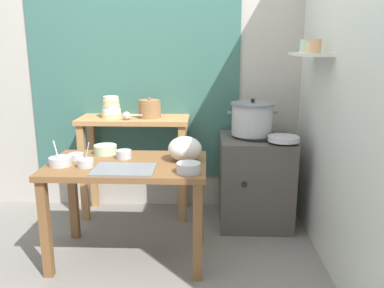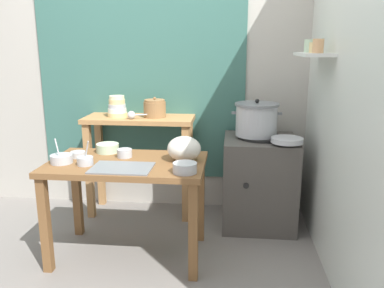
{
  "view_description": "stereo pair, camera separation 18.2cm",
  "coord_description": "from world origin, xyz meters",
  "px_view_note": "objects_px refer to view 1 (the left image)",
  "views": [
    {
      "loc": [
        0.51,
        -2.57,
        1.51
      ],
      "look_at": [
        0.4,
        0.21,
        0.82
      ],
      "focal_mm": 37.17,
      "sensor_mm": 36.0,
      "label": 1
    },
    {
      "loc": [
        0.69,
        -2.56,
        1.51
      ],
      "look_at": [
        0.4,
        0.21,
        0.82
      ],
      "focal_mm": 37.17,
      "sensor_mm": 36.0,
      "label": 2
    }
  ],
  "objects_px": {
    "plastic_bag": "(185,149)",
    "prep_bowl_0": "(76,156)",
    "bowl_stack_enamel": "(111,108)",
    "prep_bowl_1": "(105,149)",
    "prep_table": "(128,178)",
    "ladle": "(128,116)",
    "prep_bowl_4": "(189,167)",
    "stove_block": "(255,180)",
    "serving_tray": "(124,169)",
    "back_shelf_table": "(135,142)",
    "prep_bowl_2": "(124,154)",
    "wide_pan": "(284,139)",
    "clay_pot": "(150,109)",
    "prep_bowl_5": "(85,162)",
    "prep_bowl_3": "(60,161)",
    "steamer_pot": "(252,119)"
  },
  "relations": [
    {
      "from": "back_shelf_table",
      "to": "prep_bowl_5",
      "type": "relative_size",
      "value": 5.59
    },
    {
      "from": "bowl_stack_enamel",
      "to": "plastic_bag",
      "type": "relative_size",
      "value": 0.78
    },
    {
      "from": "prep_table",
      "to": "prep_bowl_2",
      "type": "relative_size",
      "value": 10.09
    },
    {
      "from": "ladle",
      "to": "prep_bowl_3",
      "type": "bearing_deg",
      "value": -113.35
    },
    {
      "from": "back_shelf_table",
      "to": "wide_pan",
      "type": "xyz_separation_m",
      "value": [
        1.25,
        -0.33,
        0.12
      ]
    },
    {
      "from": "back_shelf_table",
      "to": "prep_bowl_5",
      "type": "height_order",
      "value": "back_shelf_table"
    },
    {
      "from": "stove_block",
      "to": "prep_bowl_0",
      "type": "distance_m",
      "value": 1.51
    },
    {
      "from": "clay_pot",
      "to": "plastic_bag",
      "type": "bearing_deg",
      "value": -64.13
    },
    {
      "from": "wide_pan",
      "to": "back_shelf_table",
      "type": "bearing_deg",
      "value": 164.95
    },
    {
      "from": "plastic_bag",
      "to": "prep_bowl_3",
      "type": "height_order",
      "value": "plastic_bag"
    },
    {
      "from": "ladle",
      "to": "prep_bowl_0",
      "type": "xyz_separation_m",
      "value": [
        -0.26,
        -0.59,
        -0.19
      ]
    },
    {
      "from": "steamer_pot",
      "to": "serving_tray",
      "type": "distance_m",
      "value": 1.25
    },
    {
      "from": "wide_pan",
      "to": "serving_tray",
      "type": "bearing_deg",
      "value": -152.22
    },
    {
      "from": "stove_block",
      "to": "prep_bowl_5",
      "type": "relative_size",
      "value": 4.54
    },
    {
      "from": "plastic_bag",
      "to": "prep_bowl_3",
      "type": "distance_m",
      "value": 0.85
    },
    {
      "from": "ladle",
      "to": "prep_bowl_0",
      "type": "relative_size",
      "value": 2.39
    },
    {
      "from": "serving_tray",
      "to": "plastic_bag",
      "type": "bearing_deg",
      "value": 30.4
    },
    {
      "from": "prep_table",
      "to": "plastic_bag",
      "type": "distance_m",
      "value": 0.45
    },
    {
      "from": "bowl_stack_enamel",
      "to": "wide_pan",
      "type": "bearing_deg",
      "value": -12.68
    },
    {
      "from": "plastic_bag",
      "to": "prep_bowl_5",
      "type": "relative_size",
      "value": 1.39
    },
    {
      "from": "prep_table",
      "to": "prep_bowl_3",
      "type": "relative_size",
      "value": 6.47
    },
    {
      "from": "bowl_stack_enamel",
      "to": "plastic_bag",
      "type": "bearing_deg",
      "value": -45.88
    },
    {
      "from": "prep_bowl_0",
      "to": "prep_bowl_3",
      "type": "bearing_deg",
      "value": -110.82
    },
    {
      "from": "stove_block",
      "to": "ladle",
      "type": "relative_size",
      "value": 3.03
    },
    {
      "from": "prep_bowl_2",
      "to": "prep_bowl_0",
      "type": "bearing_deg",
      "value": -173.49
    },
    {
      "from": "prep_bowl_0",
      "to": "prep_bowl_4",
      "type": "bearing_deg",
      "value": -18.75
    },
    {
      "from": "plastic_bag",
      "to": "prep_bowl_0",
      "type": "height_order",
      "value": "plastic_bag"
    },
    {
      "from": "prep_bowl_4",
      "to": "steamer_pot",
      "type": "bearing_deg",
      "value": 60.44
    },
    {
      "from": "bowl_stack_enamel",
      "to": "prep_bowl_1",
      "type": "distance_m",
      "value": 0.58
    },
    {
      "from": "prep_table",
      "to": "bowl_stack_enamel",
      "type": "relative_size",
      "value": 5.9
    },
    {
      "from": "prep_bowl_3",
      "to": "prep_bowl_4",
      "type": "xyz_separation_m",
      "value": [
        0.88,
        -0.13,
        0.0
      ]
    },
    {
      "from": "steamer_pot",
      "to": "ladle",
      "type": "distance_m",
      "value": 1.05
    },
    {
      "from": "wide_pan",
      "to": "prep_bowl_5",
      "type": "xyz_separation_m",
      "value": [
        -1.42,
        -0.55,
        -0.05
      ]
    },
    {
      "from": "prep_bowl_5",
      "to": "wide_pan",
      "type": "bearing_deg",
      "value": 21.1
    },
    {
      "from": "prep_bowl_3",
      "to": "prep_bowl_5",
      "type": "xyz_separation_m",
      "value": [
        0.18,
        -0.03,
        -0.0
      ]
    },
    {
      "from": "prep_table",
      "to": "back_shelf_table",
      "type": "bearing_deg",
      "value": 96.39
    },
    {
      "from": "prep_table",
      "to": "back_shelf_table",
      "type": "distance_m",
      "value": 0.78
    },
    {
      "from": "prep_table",
      "to": "plastic_bag",
      "type": "height_order",
      "value": "plastic_bag"
    },
    {
      "from": "stove_block",
      "to": "prep_bowl_1",
      "type": "distance_m",
      "value": 1.3
    },
    {
      "from": "stove_block",
      "to": "serving_tray",
      "type": "bearing_deg",
      "value": -139.87
    },
    {
      "from": "bowl_stack_enamel",
      "to": "back_shelf_table",
      "type": "bearing_deg",
      "value": 3.52
    },
    {
      "from": "prep_table",
      "to": "stove_block",
      "type": "height_order",
      "value": "stove_block"
    },
    {
      "from": "steamer_pot",
      "to": "serving_tray",
      "type": "relative_size",
      "value": 1.03
    },
    {
      "from": "prep_bowl_2",
      "to": "clay_pot",
      "type": "bearing_deg",
      "value": 81.53
    },
    {
      "from": "bowl_stack_enamel",
      "to": "prep_bowl_4",
      "type": "height_order",
      "value": "bowl_stack_enamel"
    },
    {
      "from": "prep_table",
      "to": "ladle",
      "type": "height_order",
      "value": "ladle"
    },
    {
      "from": "prep_bowl_2",
      "to": "prep_bowl_4",
      "type": "relative_size",
      "value": 0.7
    },
    {
      "from": "back_shelf_table",
      "to": "prep_bowl_4",
      "type": "height_order",
      "value": "back_shelf_table"
    },
    {
      "from": "prep_bowl_0",
      "to": "clay_pot",
      "type": "bearing_deg",
      "value": 58.16
    },
    {
      "from": "prep_bowl_2",
      "to": "prep_bowl_4",
      "type": "bearing_deg",
      "value": -33.29
    }
  ]
}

